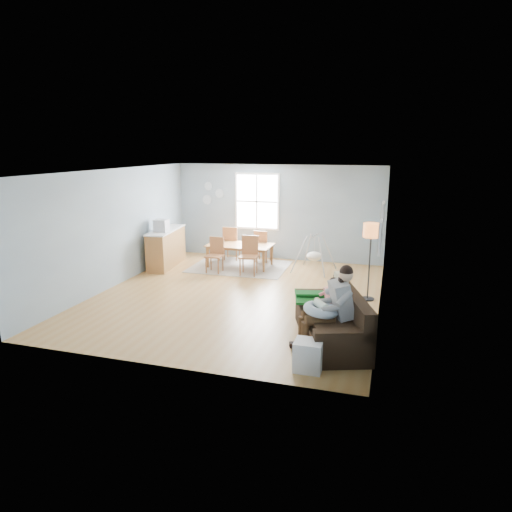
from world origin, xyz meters
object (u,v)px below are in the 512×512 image
(monitor, at_px, (161,226))
(chair_nw, at_px, (231,241))
(sofa, at_px, (334,324))
(counter, at_px, (166,247))
(storage_cube, at_px, (308,355))
(toddler, at_px, (328,297))
(father, at_px, (331,305))
(chair_se, at_px, (249,252))
(baby_swing, at_px, (314,256))
(floor_lamp, at_px, (371,237))
(dining_table, at_px, (240,256))
(chair_ne, at_px, (262,244))
(chair_sw, at_px, (215,252))

(monitor, bearing_deg, chair_nw, 44.39)
(sofa, height_order, counter, counter)
(monitor, bearing_deg, storage_cube, -43.54)
(toddler, bearing_deg, father, -76.51)
(toddler, xyz_separation_m, storage_cube, (-0.09, -1.32, -0.49))
(storage_cube, distance_m, chair_se, 5.25)
(storage_cube, xyz_separation_m, baby_swing, (-0.82, 5.36, 0.21))
(floor_lamp, distance_m, dining_table, 4.06)
(storage_cube, distance_m, chair_ne, 6.40)
(storage_cube, bearing_deg, monitor, 136.46)
(storage_cube, relative_size, chair_nw, 0.46)
(monitor, bearing_deg, chair_sw, 5.63)
(counter, height_order, monitor, monitor)
(toddler, distance_m, dining_table, 4.94)
(chair_se, bearing_deg, monitor, -175.87)
(counter, distance_m, baby_swing, 4.00)
(storage_cube, bearing_deg, chair_ne, 112.02)
(counter, bearing_deg, monitor, -80.26)
(sofa, distance_m, storage_cube, 1.18)
(chair_se, bearing_deg, sofa, -53.49)
(storage_cube, bearing_deg, chair_sw, 125.24)
(sofa, height_order, chair_nw, chair_nw)
(monitor, bearing_deg, floor_lamp, -10.63)
(storage_cube, bearing_deg, baby_swing, 98.72)
(floor_lamp, bearing_deg, monitor, 169.37)
(storage_cube, height_order, counter, counter)
(father, relative_size, chair_se, 1.41)
(storage_cube, bearing_deg, floor_lamp, 79.36)
(toddler, height_order, chair_se, toddler)
(chair_ne, bearing_deg, dining_table, -124.26)
(dining_table, distance_m, chair_se, 0.81)
(chair_sw, xyz_separation_m, baby_swing, (2.46, 0.72, -0.08))
(chair_nw, bearing_deg, sofa, -53.34)
(father, bearing_deg, chair_sw, 132.41)
(chair_sw, height_order, chair_ne, chair_ne)
(father, height_order, baby_swing, father)
(monitor, relative_size, baby_swing, 0.33)
(chair_sw, distance_m, chair_se, 0.91)
(father, height_order, chair_sw, father)
(floor_lamp, bearing_deg, baby_swing, 128.20)
(toddler, distance_m, storage_cube, 1.41)
(sofa, distance_m, monitor, 6.05)
(sofa, relative_size, toddler, 2.81)
(chair_ne, height_order, baby_swing, baby_swing)
(chair_nw, xyz_separation_m, chair_ne, (0.90, 0.03, -0.04))
(monitor, bearing_deg, toddler, -33.40)
(baby_swing, bearing_deg, father, -77.21)
(toddler, bearing_deg, chair_ne, 118.35)
(father, xyz_separation_m, floor_lamp, (0.45, 2.66, 0.63))
(toddler, height_order, chair_sw, toddler)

